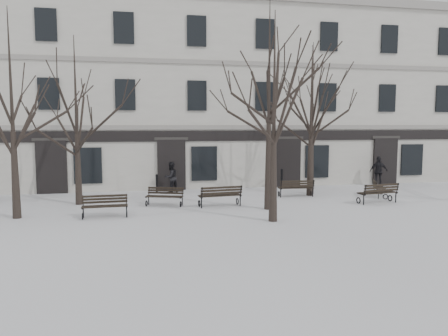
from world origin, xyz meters
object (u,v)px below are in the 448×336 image
object	(u,v)px
bench_1	(220,195)
bench_4	(296,187)
bench_5	(379,188)
bench_0	(105,205)
bench_3	(165,196)
tree_2	(269,79)
tree_1	(274,92)
bench_2	(378,192)
tree_0	(11,88)

from	to	relation	value
bench_1	bench_4	distance (m)	4.77
bench_4	bench_5	xyz separation A→B (m)	(4.26, -0.77, -0.02)
bench_0	bench_3	world-z (taller)	bench_0
tree_2	bench_0	xyz separation A→B (m)	(-7.01, -0.31, -5.23)
bench_0	bench_3	distance (m)	3.29
tree_1	tree_2	distance (m)	2.51
tree_2	bench_2	xyz separation A→B (m)	(5.61, 0.35, -5.19)
bench_3	bench_5	distance (m)	11.15
tree_0	bench_3	size ratio (longest dim) A/B	4.64
tree_2	bench_5	bearing A→B (deg)	17.56
bench_3	bench_5	bearing A→B (deg)	20.68
bench_1	bench_4	xyz separation A→B (m)	(4.39, 1.86, -0.04)
tree_0	bench_4	bearing A→B (deg)	11.64
bench_2	tree_2	bearing A→B (deg)	-4.51
tree_0	bench_5	xyz separation A→B (m)	(17.18, 1.89, -4.74)
tree_1	bench_0	world-z (taller)	tree_1
bench_0	bench_3	bearing A→B (deg)	36.71
tree_0	bench_5	size ratio (longest dim) A/B	4.63
tree_0	bench_1	distance (m)	9.75
tree_2	bench_2	distance (m)	7.65
bench_3	tree_1	bearing A→B (deg)	-27.41
bench_0	bench_5	world-z (taller)	bench_0
bench_1	bench_4	world-z (taller)	bench_1
tree_0	bench_2	distance (m)	16.77
tree_1	bench_1	distance (m)	5.79
tree_1	tree_2	xyz separation A→B (m)	(0.53, 2.35, 0.70)
tree_1	bench_3	bearing A→B (deg)	133.70
tree_0	tree_1	xyz separation A→B (m)	(9.97, -2.58, -0.19)
bench_1	bench_2	size ratio (longest dim) A/B	1.00
bench_1	tree_2	bearing A→B (deg)	145.95
tree_0	bench_2	xyz separation A→B (m)	(16.11, 0.12, -4.67)
bench_0	bench_3	xyz separation A→B (m)	(2.55, 2.08, -0.03)
bench_1	bench_5	distance (m)	8.72
bench_3	tree_0	bearing A→B (deg)	-146.79
bench_5	bench_1	bearing A→B (deg)	120.60
tree_2	bench_2	bearing A→B (deg)	3.53
tree_2	bench_0	size ratio (longest dim) A/B	4.98
tree_2	bench_4	distance (m)	6.44
bench_4	bench_5	size ratio (longest dim) A/B	1.03
bench_1	bench_5	world-z (taller)	bench_1
bench_2	bench_3	distance (m)	10.17
tree_0	bench_2	size ratio (longest dim) A/B	4.10
tree_1	bench_2	distance (m)	8.07
tree_1	bench_2	world-z (taller)	tree_1
tree_1	bench_5	xyz separation A→B (m)	(7.21, 4.47, -4.55)
tree_2	bench_3	world-z (taller)	tree_2
bench_0	tree_2	bearing A→B (deg)	0.12
bench_5	bench_4	bearing A→B (deg)	103.16
tree_2	bench_5	xyz separation A→B (m)	(6.68, 2.12, -5.25)
bench_0	bench_1	world-z (taller)	bench_1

